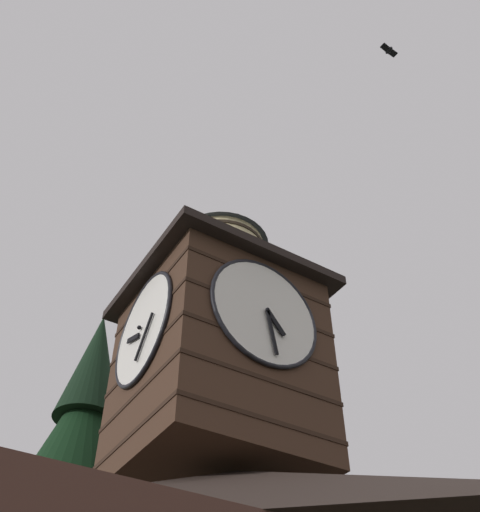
{
  "coord_description": "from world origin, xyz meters",
  "views": [
    {
      "loc": [
        7.55,
        7.54,
        2.13
      ],
      "look_at": [
        0.75,
        -3.29,
        13.89
      ],
      "focal_mm": 43.12,
      "sensor_mm": 36.0,
      "label": 1
    }
  ],
  "objects": [
    {
      "name": "clock_tower",
      "position": [
        1.21,
        -3.57,
        10.67
      ],
      "size": [
        4.74,
        4.74,
        8.18
      ],
      "color": "#422B1E",
      "rests_on": "building_main"
    },
    {
      "name": "flying_bird_high",
      "position": [
        -1.69,
        1.68,
        20.04
      ],
      "size": [
        0.62,
        0.28,
        0.15
      ],
      "color": "black"
    }
  ]
}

